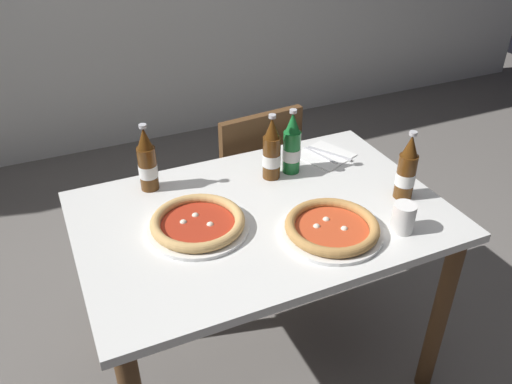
# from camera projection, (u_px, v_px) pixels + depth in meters

# --- Properties ---
(ground_plane) EXTENTS (8.00, 8.00, 0.00)m
(ground_plane) POSITION_uv_depth(u_px,v_px,m) (261.00, 363.00, 2.14)
(ground_plane) COLOR slate
(dining_table_main) EXTENTS (1.20, 0.80, 0.75)m
(dining_table_main) POSITION_uv_depth(u_px,v_px,m) (262.00, 240.00, 1.80)
(dining_table_main) COLOR silver
(dining_table_main) RESTS_ON ground_plane
(chair_behind_table) EXTENTS (0.44, 0.44, 0.85)m
(chair_behind_table) POSITION_uv_depth(u_px,v_px,m) (249.00, 180.00, 2.43)
(chair_behind_table) COLOR brown
(chair_behind_table) RESTS_ON ground_plane
(pizza_margherita_near) EXTENTS (0.32, 0.32, 0.04)m
(pizza_margherita_near) POSITION_uv_depth(u_px,v_px,m) (198.00, 224.00, 1.65)
(pizza_margherita_near) COLOR white
(pizza_margherita_near) RESTS_ON dining_table_main
(pizza_marinara_far) EXTENTS (0.32, 0.32, 0.04)m
(pizza_marinara_far) POSITION_uv_depth(u_px,v_px,m) (332.00, 228.00, 1.63)
(pizza_marinara_far) COLOR white
(pizza_marinara_far) RESTS_ON dining_table_main
(beer_bottle_left) EXTENTS (0.07, 0.07, 0.25)m
(beer_bottle_left) POSITION_uv_depth(u_px,v_px,m) (147.00, 162.00, 1.81)
(beer_bottle_left) COLOR #512D0F
(beer_bottle_left) RESTS_ON dining_table_main
(beer_bottle_center) EXTENTS (0.07, 0.07, 0.25)m
(beer_bottle_center) POSITION_uv_depth(u_px,v_px,m) (407.00, 170.00, 1.76)
(beer_bottle_center) COLOR #512D0F
(beer_bottle_center) RESTS_ON dining_table_main
(beer_bottle_right) EXTENTS (0.07, 0.07, 0.25)m
(beer_bottle_right) POSITION_uv_depth(u_px,v_px,m) (292.00, 146.00, 1.91)
(beer_bottle_right) COLOR #196B2D
(beer_bottle_right) RESTS_ON dining_table_main
(beer_bottle_extra) EXTENTS (0.07, 0.07, 0.25)m
(beer_bottle_extra) POSITION_uv_depth(u_px,v_px,m) (272.00, 152.00, 1.87)
(beer_bottle_extra) COLOR #512D0F
(beer_bottle_extra) RESTS_ON dining_table_main
(napkin_with_cutlery) EXTENTS (0.24, 0.24, 0.01)m
(napkin_with_cutlery) POSITION_uv_depth(u_px,v_px,m) (325.00, 155.00, 2.06)
(napkin_with_cutlery) COLOR white
(napkin_with_cutlery) RESTS_ON dining_table_main
(paper_cup) EXTENTS (0.07, 0.07, 0.09)m
(paper_cup) POSITION_uv_depth(u_px,v_px,m) (403.00, 218.00, 1.63)
(paper_cup) COLOR white
(paper_cup) RESTS_ON dining_table_main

